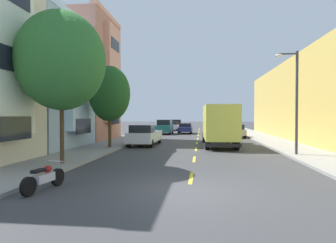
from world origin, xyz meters
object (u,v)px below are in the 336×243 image
object	(u,v)px
parked_pickup_white	(145,135)
moving_navy_sedan	(185,128)
delivery_box_truck	(219,123)
street_lamp	(294,94)
street_tree_second	(110,94)
parked_hatchback_silver	(173,126)
street_tree_nearest	(61,61)
parked_motorcycle	(44,178)
parked_hatchback_champagne	(236,131)
parked_pickup_burgundy	(177,124)
parked_suv_teal	(165,127)

from	to	relation	value
parked_pickup_white	moving_navy_sedan	xyz separation A→B (m)	(2.48, 16.40, -0.08)
parked_pickup_white	delivery_box_truck	bearing A→B (deg)	-1.20
street_lamp	street_tree_second	bearing A→B (deg)	167.27
street_lamp	parked_hatchback_silver	distance (m)	31.76
street_tree_second	parked_hatchback_silver	bearing A→B (deg)	85.56
street_tree_nearest	moving_navy_sedan	distance (m)	27.40
street_tree_nearest	parked_motorcycle	xyz separation A→B (m)	(1.65, -4.57, -4.73)
delivery_box_truck	moving_navy_sedan	bearing A→B (deg)	102.31
parked_hatchback_champagne	parked_pickup_white	size ratio (longest dim) A/B	0.75
street_tree_nearest	delivery_box_truck	world-z (taller)	street_tree_nearest
street_tree_nearest	delivery_box_truck	bearing A→B (deg)	50.98
street_tree_second	parked_hatchback_silver	size ratio (longest dim) A/B	1.50
parked_hatchback_champagne	moving_navy_sedan	bearing A→B (deg)	131.27
street_lamp	parked_hatchback_champagne	size ratio (longest dim) A/B	1.53
street_tree_second	street_tree_nearest	bearing A→B (deg)	-90.00
street_tree_nearest	street_tree_second	world-z (taller)	street_tree_nearest
delivery_box_truck	parked_pickup_white	xyz separation A→B (m)	(-6.09, 0.13, -1.04)
street_lamp	parked_motorcycle	world-z (taller)	street_lamp
parked_motorcycle	street_tree_second	bearing A→B (deg)	97.78
delivery_box_truck	parked_hatchback_champagne	world-z (taller)	delivery_box_truck
street_tree_second	delivery_box_truck	distance (m)	8.90
parked_hatchback_champagne	parked_pickup_white	distance (m)	12.78
street_tree_second	parked_hatchback_silver	world-z (taller)	street_tree_second
street_tree_second	street_lamp	world-z (taller)	street_lamp
parked_pickup_burgundy	parked_hatchback_champagne	bearing A→B (deg)	-68.49
street_tree_second	parked_hatchback_silver	xyz separation A→B (m)	(2.11, 27.13, -3.35)
street_tree_nearest	parked_pickup_burgundy	distance (m)	41.66
street_tree_second	delivery_box_truck	xyz separation A→B (m)	(8.21, 2.61, -2.24)
parked_pickup_white	moving_navy_sedan	bearing A→B (deg)	81.40
parked_hatchback_silver	moving_navy_sedan	bearing A→B (deg)	-72.66
parked_hatchback_silver	parked_pickup_white	bearing A→B (deg)	-89.97
parked_motorcycle	street_lamp	bearing A→B (deg)	41.05
parked_hatchback_champagne	street_lamp	bearing A→B (deg)	-83.55
parked_hatchback_silver	moving_navy_sedan	size ratio (longest dim) A/B	0.90
delivery_box_truck	street_tree_second	bearing A→B (deg)	-162.38
street_tree_nearest	parked_suv_teal	xyz separation A→B (m)	(1.90, 25.26, -4.16)
parked_pickup_burgundy	moving_navy_sedan	size ratio (longest dim) A/B	1.18
parked_pickup_burgundy	delivery_box_truck	bearing A→B (deg)	-78.98
street_tree_nearest	parked_hatchback_silver	bearing A→B (deg)	86.52
parked_pickup_white	moving_navy_sedan	size ratio (longest dim) A/B	1.19
parked_hatchback_champagne	parked_motorcycle	size ratio (longest dim) A/B	1.97
parked_suv_teal	street_lamp	bearing A→B (deg)	-63.06
parked_pickup_white	parked_motorcycle	xyz separation A→B (m)	(-0.47, -14.83, -0.42)
street_lamp	delivery_box_truck	distance (m)	7.05
street_tree_nearest	parked_pickup_white	xyz separation A→B (m)	(2.12, 10.25, -4.32)
parked_motorcycle	parked_pickup_burgundy	bearing A→B (deg)	89.42
parked_pickup_burgundy	street_lamp	bearing A→B (deg)	-74.42
street_tree_nearest	parked_hatchback_silver	world-z (taller)	street_tree_nearest
parked_pickup_burgundy	parked_suv_teal	xyz separation A→B (m)	(-0.22, -16.11, 0.16)
parked_hatchback_champagne	parked_hatchback_silver	bearing A→B (deg)	119.84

